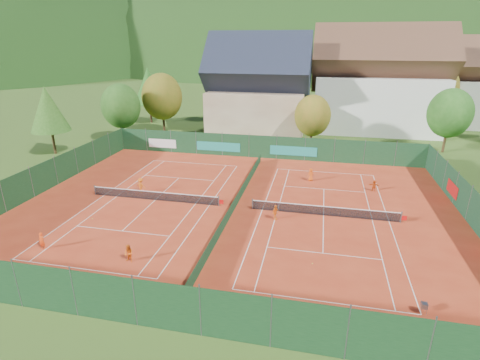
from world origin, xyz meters
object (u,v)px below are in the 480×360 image
hotel_block_a (378,86)px  player_right_far_b (374,186)px  player_left_near (42,241)px  player_right_near (275,212)px  ball_hopper (424,305)px  chalet (258,93)px  player_left_far (141,185)px  hotel_block_b (454,88)px  player_right_far_a (311,175)px  player_left_mid (129,254)px

hotel_block_a → player_right_far_b: size_ratio=18.39×
player_left_near → player_right_near: (16.24, 8.51, 0.00)m
ball_hopper → player_right_near: size_ratio=0.59×
chalet → ball_hopper: bearing=-68.3°
player_right_near → player_right_far_b: player_right_near is taller
ball_hopper → player_right_far_b: (-0.61, 18.70, 0.03)m
player_left_near → player_right_far_b: size_ratio=1.15×
ball_hopper → player_right_near: bearing=133.9°
player_left_far → player_right_near: bearing=-177.3°
player_right_near → ball_hopper: bearing=-108.4°
hotel_block_b → player_right_near: size_ratio=12.74×
hotel_block_a → player_right_near: bearing=-107.8°
hotel_block_b → player_right_far_a: bearing=-123.5°
player_left_mid → player_right_far_b: bearing=59.1°
player_left_mid → player_right_near: (9.14, 8.73, 0.01)m
player_left_mid → player_right_far_a: bearing=73.7°
chalet → player_left_mid: chalet is taller
player_left_far → player_right_far_a: bearing=-141.5°
ball_hopper → player_left_near: (-25.92, 1.56, 0.12)m
player_right_near → player_right_far_a: player_right_far_a is taller
player_left_mid → player_right_far_a: size_ratio=0.92×
player_left_far → player_left_mid: bearing=127.9°
chalet → player_right_far_a: bearing=-66.0°
ball_hopper → player_right_near: player_right_near is taller
player_left_far → player_left_near: bearing=95.0°
hotel_block_a → ball_hopper: (-2.41, -47.73, -6.83)m
hotel_block_b → player_right_far_a: hotel_block_b is taller
chalet → player_left_near: (-9.33, -40.17, -5.95)m
player_right_far_b → hotel_block_b: bearing=-115.3°
player_right_far_a → player_right_near: bearing=47.3°
player_right_near → player_right_far_b: 12.52m
ball_hopper → player_left_near: 25.96m
player_left_far → hotel_block_a: bearing=-111.6°
ball_hopper → player_left_far: (-23.74, 13.26, 0.23)m
hotel_block_b → player_left_far: (-40.15, -42.47, -5.83)m
chalet → hotel_block_b: size_ratio=0.94×
hotel_block_b → ball_hopper: size_ratio=21.60×
ball_hopper → player_right_near: (-9.68, 10.07, 0.12)m
hotel_block_a → player_right_near: (-12.10, -37.66, -6.70)m
chalet → player_left_near: 41.67m
hotel_block_a → player_left_near: hotel_block_a is taller
ball_hopper → player_right_far_b: bearing=91.9°
player_left_near → player_right_far_b: 30.56m
player_left_far → player_right_far_b: player_left_far is taller
chalet → player_right_far_b: chalet is taller
ball_hopper → player_right_far_b: 18.71m
player_left_mid → player_right_far_b: size_ratio=1.13×
hotel_block_a → player_left_far: bearing=-127.2°
hotel_block_b → ball_hopper: (-16.41, -55.73, -6.06)m
ball_hopper → player_left_far: size_ratio=0.51×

